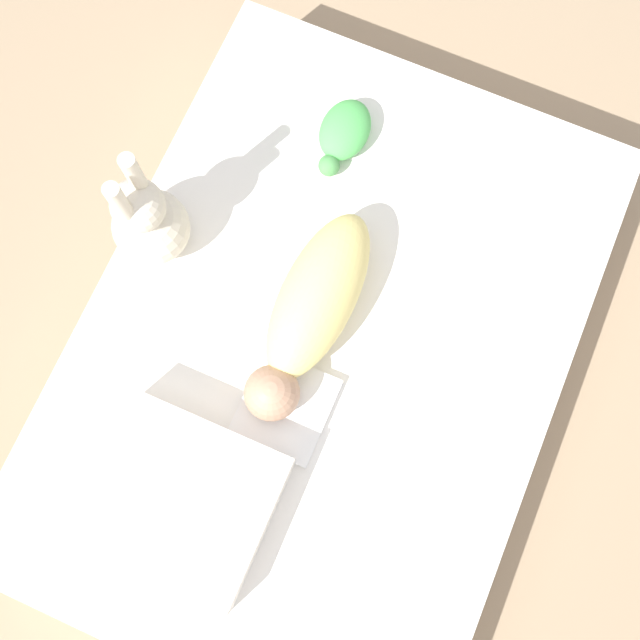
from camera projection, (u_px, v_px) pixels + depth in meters
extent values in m
plane|color=#9E8466|center=(321.00, 366.00, 1.82)|extent=(12.00, 12.00, 0.00)
cube|color=white|center=(321.00, 357.00, 1.70)|extent=(1.41, 1.00, 0.24)
cube|color=white|center=(285.00, 407.00, 1.55)|extent=(0.19, 0.18, 0.02)
ellipsoid|color=#EFDB7F|center=(319.00, 295.00, 1.53)|extent=(0.39, 0.17, 0.15)
sphere|color=tan|center=(272.00, 393.00, 1.50)|extent=(0.11, 0.11, 0.11)
cube|color=white|center=(181.00, 498.00, 1.47)|extent=(0.31, 0.35, 0.10)
sphere|color=beige|center=(151.00, 227.00, 1.56)|extent=(0.16, 0.16, 0.16)
sphere|color=beige|center=(138.00, 206.00, 1.45)|extent=(0.11, 0.11, 0.11)
cylinder|color=beige|center=(134.00, 173.00, 1.37)|extent=(0.03, 0.03, 0.11)
cylinder|color=beige|center=(119.00, 201.00, 1.36)|extent=(0.03, 0.03, 0.11)
ellipsoid|color=#51B756|center=(345.00, 130.00, 1.66)|extent=(0.15, 0.11, 0.07)
sphere|color=#4C934C|center=(329.00, 166.00, 1.65)|extent=(0.05, 0.05, 0.05)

